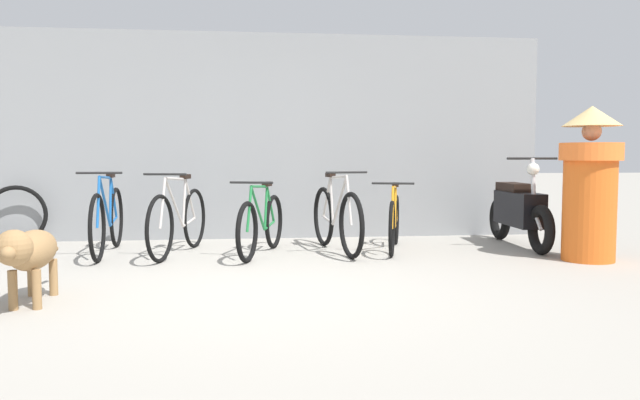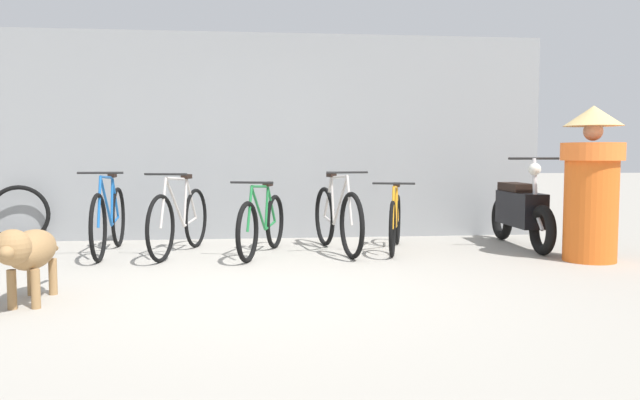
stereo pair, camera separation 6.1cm
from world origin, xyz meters
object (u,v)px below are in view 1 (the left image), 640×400
(bicycle_1, at_px, (179,221))
(bicycle_3, at_px, (336,219))
(motorcycle, at_px, (519,211))
(spare_tire_left, at_px, (17,215))
(person_in_robes, at_px, (590,181))
(stray_dog, at_px, (30,251))
(bicycle_0, at_px, (108,220))
(bicycle_2, at_px, (262,224))
(bicycle_4, at_px, (394,221))

(bicycle_1, relative_size, bicycle_3, 1.01)
(motorcycle, distance_m, spare_tire_left, 6.08)
(person_in_robes, bearing_deg, bicycle_3, -46.02)
(motorcycle, bearing_deg, person_in_robes, 17.84)
(bicycle_3, distance_m, person_in_robes, 2.69)
(bicycle_1, bearing_deg, motorcycle, 106.46)
(motorcycle, bearing_deg, stray_dog, -61.62)
(bicycle_3, relative_size, person_in_robes, 1.06)
(motorcycle, height_order, spare_tire_left, motorcycle)
(person_in_robes, bearing_deg, motorcycle, -100.78)
(bicycle_0, bearing_deg, person_in_robes, 77.03)
(bicycle_3, height_order, stray_dog, bicycle_3)
(bicycle_1, bearing_deg, spare_tire_left, -102.60)
(bicycle_1, xyz_separation_m, bicycle_2, (0.90, -0.14, -0.04))
(spare_tire_left, bearing_deg, bicycle_2, -21.87)
(bicycle_0, bearing_deg, bicycle_4, 86.90)
(person_in_robes, distance_m, spare_tire_left, 6.61)
(bicycle_3, bearing_deg, bicycle_4, 83.04)
(bicycle_2, bearing_deg, bicycle_3, 117.21)
(bicycle_0, height_order, person_in_robes, person_in_robes)
(bicycle_0, relative_size, bicycle_4, 1.17)
(bicycle_0, distance_m, bicycle_4, 3.19)
(spare_tire_left, bearing_deg, bicycle_3, -15.46)
(bicycle_0, xyz_separation_m, motorcycle, (4.73, 0.03, 0.04))
(bicycle_4, relative_size, stray_dog, 1.23)
(stray_dog, bearing_deg, bicycle_3, 128.27)
(stray_dog, bearing_deg, person_in_robes, 102.14)
(motorcycle, xyz_separation_m, stray_dog, (-4.77, -2.36, -0.03))
(bicycle_1, bearing_deg, stray_dog, -5.85)
(bicycle_0, bearing_deg, bicycle_2, 79.75)
(bicycle_2, distance_m, motorcycle, 3.07)
(bicycle_1, bearing_deg, bicycle_4, 105.28)
(bicycle_3, xyz_separation_m, person_in_robes, (2.50, -0.88, 0.45))
(bicycle_3, bearing_deg, spare_tire_left, -115.64)
(bicycle_2, bearing_deg, motorcycle, 113.23)
(bicycle_2, xyz_separation_m, bicycle_3, (0.84, 0.14, 0.04))
(stray_dog, xyz_separation_m, person_in_robes, (5.06, 1.33, 0.43))
(bicycle_0, relative_size, stray_dog, 1.44)
(bicycle_0, relative_size, bicycle_1, 1.06)
(bicycle_1, distance_m, bicycle_4, 2.42)
(bicycle_0, xyz_separation_m, person_in_robes, (5.02, -1.00, 0.44))
(bicycle_0, height_order, spare_tire_left, bicycle_0)
(bicycle_1, xyz_separation_m, bicycle_3, (1.74, -0.00, 0.00))
(motorcycle, bearing_deg, bicycle_3, -84.25)
(bicycle_2, relative_size, bicycle_3, 0.93)
(bicycle_0, bearing_deg, spare_tire_left, -127.84)
(bicycle_0, height_order, bicycle_3, same)
(bicycle_1, height_order, bicycle_4, bicycle_1)
(stray_dog, bearing_deg, bicycle_2, 137.83)
(stray_dog, height_order, person_in_robes, person_in_robes)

